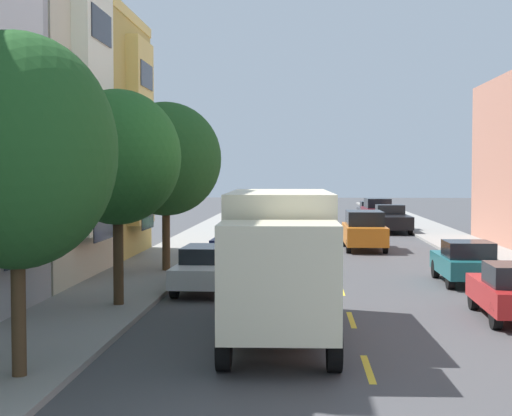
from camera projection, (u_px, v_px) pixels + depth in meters
The scene contains 18 objects.
ground_plane at pixel (328, 250), 37.87m from camera, with size 160.00×160.00×0.00m, color #424244.
sidewalk_left at pixel (179, 252), 36.29m from camera, with size 3.20×120.00×0.14m, color gray.
sidewalk_right at pixel (483, 254), 35.45m from camera, with size 3.20×120.00×0.14m, color gray.
lane_centerline_dashes at pixel (332, 263), 32.39m from camera, with size 0.14×47.20×0.01m.
townhouse_fourth_mustard at pixel (2, 142), 34.36m from camera, with size 12.79×7.42×10.81m.
street_tree_nearest at pixel (16, 151), 13.73m from camera, with size 3.61×3.61×6.20m.
street_tree_second at pixel (117, 158), 21.27m from camera, with size 3.53×3.53×5.99m.
street_tree_third at pixel (166, 159), 28.81m from camera, with size 4.18×4.18×6.33m.
delivery_box_truck at pixel (280, 254), 17.94m from camera, with size 2.58×7.93×3.36m.
parked_hatchback_teal at pixel (466, 262), 26.34m from camera, with size 1.76×4.01×1.50m.
parked_sedan_champagne at pixel (263, 212), 60.38m from camera, with size 1.92×4.55×1.43m.
parked_hatchback_forest at pixel (255, 221), 48.81m from camera, with size 1.82×4.03×1.50m.
parked_sedan_white at pixel (208, 268), 24.83m from camera, with size 1.93×4.55×1.43m.
parked_sedan_navy at pixel (236, 240), 34.82m from camera, with size 1.92×4.55×1.43m.
parked_pickup_black at pixel (392, 219), 49.10m from camera, with size 2.04×5.32×1.73m.
parked_hatchback_charcoal at pixel (370, 210), 62.39m from camera, with size 1.83×4.04×1.50m.
parked_suv_burgundy at pixel (377, 211), 56.71m from camera, with size 2.09×4.85×1.93m.
moving_orange_sedan at pixel (364, 230), 37.94m from camera, with size 1.95×4.80×1.93m.
Camera 1 is at (-1.30, -7.88, 3.82)m, focal length 53.92 mm.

